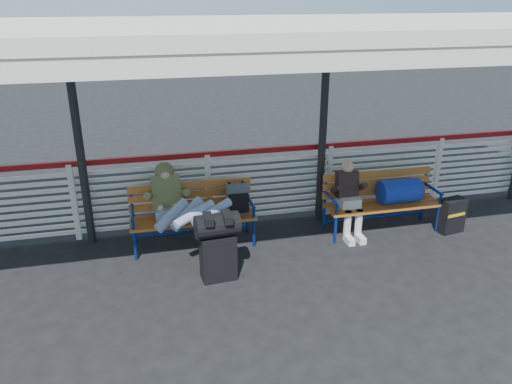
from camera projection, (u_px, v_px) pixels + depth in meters
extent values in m
plane|color=black|center=(232.00, 289.00, 6.31)|extent=(60.00, 60.00, 0.00)
cube|color=silver|center=(208.00, 191.00, 7.80)|extent=(12.00, 0.04, 1.04)
cube|color=maroon|center=(207.00, 154.00, 7.58)|extent=(12.00, 0.06, 0.08)
cube|color=silver|center=(213.00, 29.00, 5.97)|extent=(12.60, 3.60, 0.16)
cube|color=silver|center=(244.00, 58.00, 4.44)|extent=(12.60, 0.06, 0.30)
cylinder|color=black|center=(79.00, 146.00, 6.94)|extent=(0.12, 0.12, 3.00)
cylinder|color=black|center=(323.00, 130.00, 7.72)|extent=(0.12, 0.12, 3.00)
cube|color=black|center=(218.00, 257.00, 6.45)|extent=(0.47, 0.30, 0.61)
cylinder|color=black|center=(217.00, 225.00, 6.27)|extent=(0.58, 0.36, 0.31)
cube|color=#AF6A22|center=(194.00, 219.00, 7.21)|extent=(1.80, 0.50, 0.04)
cube|color=#AF6A22|center=(191.00, 195.00, 7.34)|extent=(1.80, 0.10, 0.40)
cylinder|color=navy|center=(135.00, 245.00, 6.93)|extent=(0.04, 0.04, 0.45)
cylinder|color=navy|center=(254.00, 232.00, 7.29)|extent=(0.04, 0.04, 0.45)
cylinder|color=navy|center=(133.00, 217.00, 7.27)|extent=(0.04, 0.04, 0.90)
cylinder|color=navy|center=(247.00, 206.00, 7.63)|extent=(0.04, 0.04, 0.90)
cube|color=#55585E|center=(237.00, 199.00, 7.27)|extent=(0.31, 0.19, 0.43)
cube|color=#AF6A22|center=(383.00, 205.00, 7.67)|extent=(1.80, 0.50, 0.04)
cube|color=#AF6A22|center=(377.00, 183.00, 7.80)|extent=(1.80, 0.10, 0.40)
cylinder|color=navy|center=(335.00, 229.00, 7.39)|extent=(0.04, 0.04, 0.45)
cylinder|color=navy|center=(438.00, 218.00, 7.75)|extent=(0.04, 0.04, 0.45)
cylinder|color=navy|center=(325.00, 203.00, 7.73)|extent=(0.04, 0.04, 0.90)
cylinder|color=navy|center=(423.00, 194.00, 8.09)|extent=(0.04, 0.04, 0.90)
cylinder|color=navy|center=(399.00, 191.00, 7.65)|extent=(0.63, 0.37, 0.37)
cube|color=#8A9DBA|center=(168.00, 214.00, 7.14)|extent=(0.36, 0.26, 0.18)
cube|color=brown|center=(166.00, 192.00, 7.22)|extent=(0.42, 0.38, 0.53)
sphere|color=brown|center=(164.00, 172.00, 7.21)|extent=(0.28, 0.28, 0.28)
sphere|color=tan|center=(165.00, 173.00, 7.18)|extent=(0.21, 0.21, 0.21)
cube|color=black|center=(208.00, 219.00, 6.15)|extent=(0.11, 0.27, 0.10)
cube|color=black|center=(227.00, 217.00, 6.20)|extent=(0.11, 0.27, 0.10)
cube|color=beige|center=(349.00, 203.00, 7.55)|extent=(0.30, 0.24, 0.16)
cube|color=black|center=(347.00, 184.00, 7.58)|extent=(0.32, 0.23, 0.42)
sphere|color=tan|center=(347.00, 167.00, 7.50)|extent=(0.19, 0.19, 0.19)
cylinder|color=beige|center=(347.00, 226.00, 7.47)|extent=(0.11, 0.11, 0.46)
cylinder|color=beige|center=(358.00, 224.00, 7.51)|extent=(0.11, 0.11, 0.46)
cube|color=silver|center=(349.00, 240.00, 7.45)|extent=(0.10, 0.24, 0.10)
cube|color=silver|center=(360.00, 239.00, 7.49)|extent=(0.10, 0.24, 0.10)
cube|color=black|center=(451.00, 215.00, 7.73)|extent=(0.43, 0.29, 0.55)
cube|color=gold|center=(457.00, 215.00, 7.61)|extent=(0.33, 0.08, 0.04)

